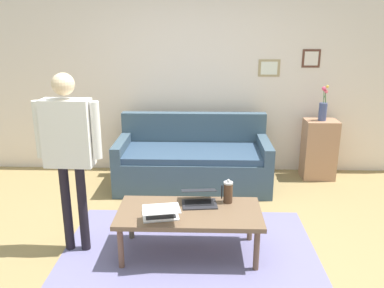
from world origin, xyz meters
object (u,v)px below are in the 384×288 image
object	(u,v)px
laptop_center	(199,199)
flower_vase	(323,109)
laptop_left	(161,213)
coffee_table	(189,215)
french_press	(228,192)
side_shelf	(319,149)
couch	(193,162)
person_standing	(68,141)

from	to	relation	value
laptop_center	flower_vase	bearing A→B (deg)	-131.96
laptop_center	flower_vase	world-z (taller)	flower_vase
laptop_center	laptop_left	bearing A→B (deg)	42.54
laptop_left	flower_vase	bearing A→B (deg)	-132.82
coffee_table	laptop_center	distance (m)	0.20
coffee_table	laptop_center	xyz separation A→B (m)	(-0.08, -0.15, 0.09)
french_press	side_shelf	distance (m)	2.17
laptop_center	coffee_table	bearing A→B (deg)	61.26
coffee_table	side_shelf	size ratio (longest dim) A/B	1.60
laptop_left	french_press	xyz separation A→B (m)	(-0.59, -0.33, 0.06)
couch	french_press	xyz separation A→B (m)	(-0.36, 1.42, 0.22)
couch	laptop_left	xyz separation A→B (m)	(0.22, 1.75, 0.16)
coffee_table	french_press	world-z (taller)	french_press
french_press	laptop_left	bearing A→B (deg)	29.41
french_press	flower_vase	xyz separation A→B (m)	(-1.31, -1.72, 0.43)
coffee_table	laptop_left	world-z (taller)	laptop_left
laptop_left	side_shelf	size ratio (longest dim) A/B	0.51
couch	french_press	world-z (taller)	couch
laptop_left	laptop_center	world-z (taller)	laptop_center
side_shelf	couch	bearing A→B (deg)	10.24
laptop_left	laptop_center	size ratio (longest dim) A/B	1.17
french_press	flower_vase	world-z (taller)	flower_vase
person_standing	laptop_center	bearing A→B (deg)	-173.94
couch	laptop_left	distance (m)	1.77
laptop_center	side_shelf	distance (m)	2.36
side_shelf	flower_vase	xyz separation A→B (m)	(0.00, 0.00, 0.55)
side_shelf	flower_vase	bearing A→B (deg)	87.35
laptop_left	side_shelf	world-z (taller)	side_shelf
coffee_table	side_shelf	bearing A→B (deg)	-131.02
laptop_left	person_standing	distance (m)	1.00
couch	side_shelf	world-z (taller)	couch
person_standing	laptop_left	bearing A→B (deg)	167.50
couch	laptop_center	bearing A→B (deg)	93.82
couch	laptop_left	world-z (taller)	couch
side_shelf	laptop_center	bearing A→B (deg)	48.07
french_press	person_standing	bearing A→B (deg)	6.36
french_press	coffee_table	bearing A→B (deg)	28.54
side_shelf	laptop_left	bearing A→B (deg)	47.21
couch	flower_vase	distance (m)	1.82
french_press	person_standing	size ratio (longest dim) A/B	0.14
laptop_left	person_standing	xyz separation A→B (m)	(0.80, -0.18, 0.57)
laptop_center	side_shelf	world-z (taller)	side_shelf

